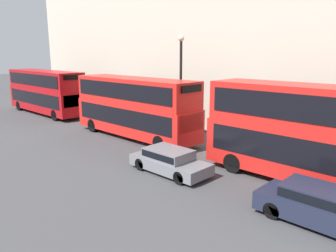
{
  "coord_description": "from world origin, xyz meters",
  "views": [
    {
      "loc": [
        -13.19,
        0.64,
        5.97
      ],
      "look_at": [
        0.48,
        13.85,
        1.71
      ],
      "focal_mm": 35.0,
      "sensor_mm": 36.0,
      "label": 1
    }
  ],
  "objects_px": {
    "bus_leading": "(327,134)",
    "bus_third_in_queue": "(45,90)",
    "bus_second_in_queue": "(134,105)",
    "car_dark_sedan": "(319,205)",
    "car_hatchback": "(169,160)",
    "pedestrian": "(64,102)"
  },
  "relations": [
    {
      "from": "bus_second_in_queue",
      "to": "bus_leading",
      "type": "bearing_deg",
      "value": -90.0
    },
    {
      "from": "pedestrian",
      "to": "bus_leading",
      "type": "bearing_deg",
      "value": -94.59
    },
    {
      "from": "bus_second_in_queue",
      "to": "bus_third_in_queue",
      "type": "distance_m",
      "value": 13.57
    },
    {
      "from": "bus_second_in_queue",
      "to": "car_hatchback",
      "type": "distance_m",
      "value": 7.68
    },
    {
      "from": "bus_leading",
      "to": "bus_third_in_queue",
      "type": "distance_m",
      "value": 26.54
    },
    {
      "from": "car_dark_sedan",
      "to": "car_hatchback",
      "type": "xyz_separation_m",
      "value": [
        0.0,
        7.33,
        -0.06
      ]
    },
    {
      "from": "car_dark_sedan",
      "to": "car_hatchback",
      "type": "height_order",
      "value": "car_dark_sedan"
    },
    {
      "from": "bus_second_in_queue",
      "to": "bus_third_in_queue",
      "type": "relative_size",
      "value": 0.96
    },
    {
      "from": "bus_third_in_queue",
      "to": "car_hatchback",
      "type": "xyz_separation_m",
      "value": [
        -3.4,
        -20.25,
        -1.69
      ]
    },
    {
      "from": "pedestrian",
      "to": "car_dark_sedan",
      "type": "bearing_deg",
      "value": -101.22
    },
    {
      "from": "bus_third_in_queue",
      "to": "car_dark_sedan",
      "type": "xyz_separation_m",
      "value": [
        -3.4,
        -27.58,
        -1.63
      ]
    },
    {
      "from": "bus_second_in_queue",
      "to": "pedestrian",
      "type": "bearing_deg",
      "value": 81.23
    },
    {
      "from": "bus_second_in_queue",
      "to": "car_dark_sedan",
      "type": "height_order",
      "value": "bus_second_in_queue"
    },
    {
      "from": "bus_second_in_queue",
      "to": "pedestrian",
      "type": "height_order",
      "value": "bus_second_in_queue"
    },
    {
      "from": "bus_third_in_queue",
      "to": "car_dark_sedan",
      "type": "distance_m",
      "value": 27.83
    },
    {
      "from": "bus_third_in_queue",
      "to": "car_hatchback",
      "type": "distance_m",
      "value": 20.6
    },
    {
      "from": "bus_leading",
      "to": "car_hatchback",
      "type": "xyz_separation_m",
      "value": [
        -3.4,
        6.28,
        -1.85
      ]
    },
    {
      "from": "bus_third_in_queue",
      "to": "pedestrian",
      "type": "distance_m",
      "value": 2.69
    },
    {
      "from": "bus_second_in_queue",
      "to": "car_dark_sedan",
      "type": "xyz_separation_m",
      "value": [
        -3.4,
        -14.0,
        -1.63
      ]
    },
    {
      "from": "bus_second_in_queue",
      "to": "car_dark_sedan",
      "type": "bearing_deg",
      "value": -103.65
    },
    {
      "from": "pedestrian",
      "to": "bus_third_in_queue",
      "type": "bearing_deg",
      "value": -166.54
    },
    {
      "from": "bus_third_in_queue",
      "to": "car_hatchback",
      "type": "bearing_deg",
      "value": -99.53
    }
  ]
}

